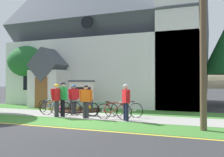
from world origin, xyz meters
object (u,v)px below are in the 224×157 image
at_px(bicycle_silver, 55,108).
at_px(bicycle_white, 102,109).
at_px(cyclist_in_red_jersey, 86,99).
at_px(church_sign, 81,91).
at_px(cyclist_in_green_jersey, 57,98).
at_px(cyclist_in_orange_jersey, 63,96).
at_px(yard_deciduous_tree, 33,62).
at_px(bicycle_black, 48,106).
at_px(cyclist_in_white_jersey, 74,97).
at_px(bicycle_green, 83,109).
at_px(cyclist_in_blue_jersey, 126,100).
at_px(bicycle_orange, 127,109).
at_px(bicycle_red, 114,111).

bearing_deg(bicycle_silver, bicycle_white, 10.60).
bearing_deg(cyclist_in_red_jersey, bicycle_silver, 166.30).
relative_size(church_sign, cyclist_in_green_jersey, 1.13).
relative_size(cyclist_in_red_jersey, cyclist_in_orange_jersey, 0.93).
xyz_separation_m(cyclist_in_orange_jersey, yard_deciduous_tree, (-6.51, 5.68, 2.34)).
bearing_deg(cyclist_in_green_jersey, bicycle_black, 138.41).
distance_m(bicycle_black, bicycle_white, 3.50).
relative_size(bicycle_white, cyclist_in_green_jersey, 1.06).
height_order(cyclist_in_orange_jersey, cyclist_in_white_jersey, cyclist_in_orange_jersey).
bearing_deg(bicycle_white, cyclist_in_orange_jersey, -152.60).
xyz_separation_m(bicycle_green, cyclist_in_blue_jersey, (2.64, -0.84, 0.59)).
distance_m(bicycle_silver, bicycle_black, 1.19).
bearing_deg(cyclist_in_orange_jersey, yard_deciduous_tree, 138.90).
distance_m(church_sign, cyclist_in_orange_jersey, 3.01).
distance_m(bicycle_green, bicycle_white, 0.96).
distance_m(cyclist_in_red_jersey, yard_deciduous_tree, 10.07).
xyz_separation_m(bicycle_orange, cyclist_in_red_jersey, (-1.67, -1.25, 0.57)).
bearing_deg(bicycle_orange, church_sign, 153.83).
bearing_deg(bicycle_black, bicycle_silver, -35.27).
distance_m(bicycle_green, cyclist_in_red_jersey, 1.09).
xyz_separation_m(bicycle_orange, cyclist_in_orange_jersey, (-3.05, -1.17, 0.66)).
relative_size(bicycle_green, bicycle_black, 1.04).
relative_size(cyclist_in_red_jersey, cyclist_in_green_jersey, 0.98).
distance_m(bicycle_green, cyclist_in_green_jersey, 1.50).
bearing_deg(cyclist_in_white_jersey, yard_deciduous_tree, 144.89).
xyz_separation_m(bicycle_white, yard_deciduous_tree, (-8.28, 4.77, 3.02)).
bearing_deg(bicycle_green, cyclist_in_red_jersey, -54.14).
distance_m(bicycle_red, cyclist_in_green_jersey, 3.05).
height_order(bicycle_orange, cyclist_in_white_jersey, cyclist_in_white_jersey).
height_order(bicycle_green, bicycle_orange, bicycle_green).
bearing_deg(bicycle_orange, bicycle_red, -107.76).
relative_size(bicycle_green, cyclist_in_red_jersey, 1.07).
relative_size(bicycle_green, bicycle_orange, 0.98).
xyz_separation_m(church_sign, bicycle_green, (1.40, -2.27, -0.84)).
bearing_deg(bicycle_green, cyclist_in_blue_jersey, -17.70).
height_order(bicycle_green, cyclist_in_white_jersey, cyclist_in_white_jersey).
relative_size(cyclist_in_orange_jersey, yard_deciduous_tree, 0.37).
distance_m(bicycle_silver, bicycle_white, 2.57).
bearing_deg(cyclist_in_blue_jersey, bicycle_black, 166.03).
bearing_deg(bicycle_white, yard_deciduous_tree, 150.07).
bearing_deg(bicycle_black, bicycle_green, -9.99).
height_order(bicycle_black, bicycle_orange, bicycle_orange).
relative_size(bicycle_white, cyclist_in_red_jersey, 1.09).
height_order(church_sign, cyclist_in_orange_jersey, church_sign).
xyz_separation_m(bicycle_white, cyclist_in_blue_jersey, (1.71, -1.08, 0.61)).
xyz_separation_m(church_sign, bicycle_red, (3.30, -2.77, -0.84)).
bearing_deg(cyclist_in_green_jersey, bicycle_green, 39.35).
relative_size(bicycle_silver, bicycle_black, 1.03).
bearing_deg(bicycle_orange, cyclist_in_blue_jersey, -72.29).
distance_m(cyclist_in_green_jersey, cyclist_in_blue_jersey, 3.71).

